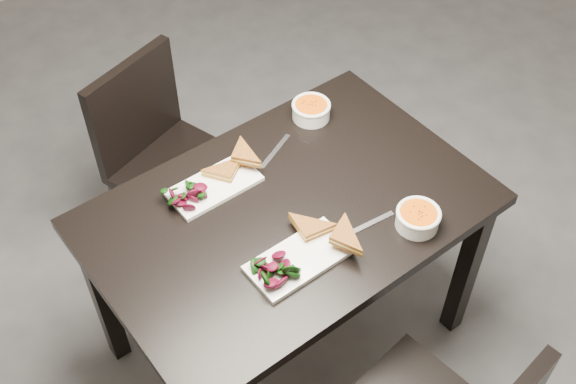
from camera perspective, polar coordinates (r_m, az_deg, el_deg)
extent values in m
plane|color=#47474C|center=(3.11, 1.21, -2.14)|extent=(5.00, 5.00, 0.00)
cube|color=black|center=(2.17, 0.00, -1.61)|extent=(1.20, 0.80, 0.04)
cube|color=black|center=(2.58, 14.34, -6.01)|extent=(0.06, 0.06, 0.71)
cube|color=black|center=(2.51, -14.81, -8.25)|extent=(0.06, 0.06, 0.71)
cube|color=black|center=(2.86, 4.40, 2.51)|extent=(0.06, 0.06, 0.71)
cube|color=black|center=(2.46, 8.99, -15.08)|extent=(0.04, 0.04, 0.41)
cube|color=black|center=(2.75, -8.83, 1.80)|extent=(0.52, 0.52, 0.04)
cube|color=black|center=(2.75, -7.97, -5.24)|extent=(0.05, 0.05, 0.41)
cube|color=black|center=(2.91, -3.36, -0.69)|extent=(0.05, 0.05, 0.41)
cube|color=black|center=(2.93, -13.28, -1.91)|extent=(0.05, 0.05, 0.41)
cube|color=black|center=(3.08, -8.66, 2.20)|extent=(0.05, 0.05, 0.41)
cube|color=black|center=(2.71, -12.39, 6.71)|extent=(0.41, 0.16, 0.40)
cube|color=white|center=(2.02, 0.95, -5.45)|extent=(0.31, 0.15, 0.02)
cylinder|color=white|center=(2.12, 10.47, -2.20)|extent=(0.13, 0.13, 0.05)
cylinder|color=orange|center=(2.11, 10.55, -1.81)|extent=(0.11, 0.11, 0.02)
torus|color=white|center=(2.10, 10.58, -1.69)|extent=(0.13, 0.13, 0.01)
cube|color=silver|center=(2.12, 6.56, -2.63)|extent=(0.18, 0.04, 0.00)
cube|color=white|center=(2.22, -6.02, 0.49)|extent=(0.29, 0.14, 0.01)
cylinder|color=white|center=(2.44, 1.88, 6.55)|extent=(0.13, 0.13, 0.05)
cylinder|color=orange|center=(2.42, 1.90, 6.95)|extent=(0.11, 0.11, 0.02)
torus|color=white|center=(2.42, 1.90, 7.07)|extent=(0.14, 0.14, 0.01)
cube|color=silver|center=(2.32, -1.04, 3.34)|extent=(0.17, 0.09, 0.00)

